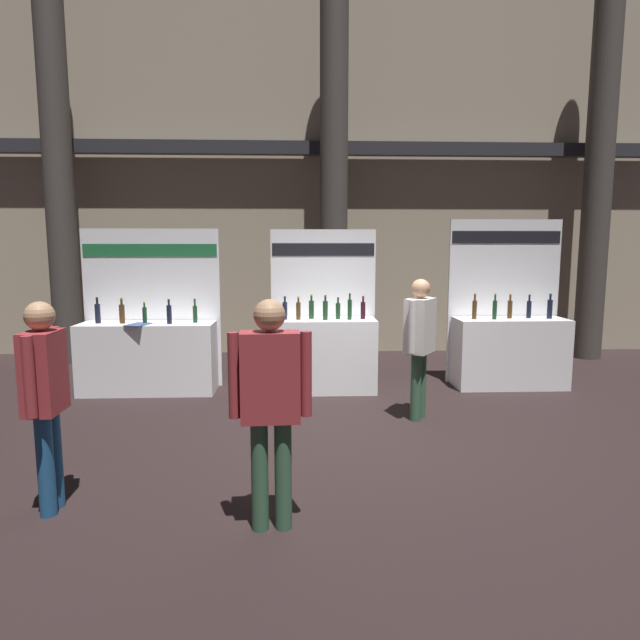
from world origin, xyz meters
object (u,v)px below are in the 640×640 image
Objects in this scene: exhibitor_booth_0 at (149,350)px; visitor_4 at (270,395)px; visitor_3 at (420,336)px; exhibitor_booth_2 at (509,345)px; exhibitor_booth_1 at (324,348)px; visitor_5 at (45,390)px.

visitor_4 is (1.91, -3.84, 0.40)m from exhibitor_booth_0.
exhibitor_booth_0 is 1.38× the size of visitor_3.
visitor_4 is (-3.28, -3.93, 0.38)m from exhibitor_booth_2.
exhibitor_booth_2 is 5.13m from visitor_4.
exhibitor_booth_1 is at bearing 72.48° from visitor_3.
exhibitor_booth_2 is 1.50× the size of visitor_5.
exhibitor_booth_1 is 1.37× the size of visitor_4.
visitor_5 is at bearing -123.23° from exhibitor_booth_1.
visitor_5 is (-3.33, -2.12, -0.04)m from visitor_3.
exhibitor_booth_1 is 1.76m from visitor_3.
visitor_4 is (-0.56, -3.81, 0.39)m from exhibitor_booth_1.
visitor_5 is (-2.28, -3.47, 0.35)m from exhibitor_booth_1.
exhibitor_booth_0 is 1.00× the size of exhibitor_booth_1.
exhibitor_booth_1 reaches higher than visitor_5.
visitor_5 is at bearing -144.21° from exhibitor_booth_2.
exhibitor_booth_2 reaches higher than visitor_3.
exhibitor_booth_0 is 3.53m from visitor_5.
exhibitor_booth_0 is at bearing 103.20° from visitor_3.
exhibitor_booth_0 is 4.30m from visitor_4.
visitor_4 is 1.74m from visitor_5.
exhibitor_booth_2 reaches higher than exhibitor_booth_1.
visitor_3 is at bearing -138.41° from exhibitor_booth_2.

